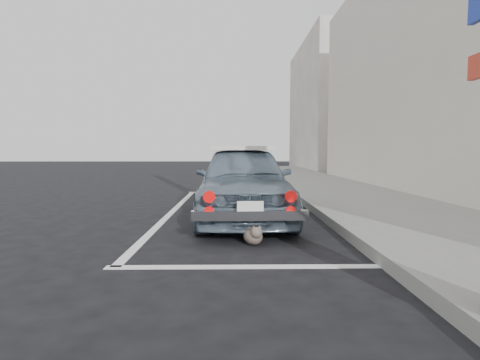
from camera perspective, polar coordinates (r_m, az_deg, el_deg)
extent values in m
plane|color=black|center=(4.41, -5.03, -11.16)|extent=(80.00, 80.00, 0.00)
cube|color=slate|center=(6.96, 23.77, -5.12)|extent=(2.80, 40.00, 0.15)
cube|color=black|center=(9.31, 27.10, 5.27)|extent=(0.10, 16.00, 2.40)
cube|color=white|center=(10.93, 24.57, 22.24)|extent=(0.10, 2.00, 1.60)
cube|color=#1632B5|center=(13.06, 19.79, 19.33)|extent=(0.10, 2.00, 1.60)
cube|color=red|center=(15.27, 16.48, 17.17)|extent=(0.10, 2.00, 1.60)
cube|color=#B4ACA3|center=(25.13, 13.32, 10.73)|extent=(3.50, 10.00, 8.00)
cube|color=silver|center=(3.92, 1.92, -13.08)|extent=(3.00, 0.12, 0.01)
cube|color=silver|center=(10.80, 0.15, -1.85)|extent=(3.00, 0.12, 0.01)
cube|color=silver|center=(7.43, -10.28, -4.78)|extent=(0.12, 7.00, 0.01)
imported|color=slate|center=(6.52, 0.41, -0.24)|extent=(1.65, 3.88, 1.31)
cube|color=silver|center=(6.89, 0.26, 4.87)|extent=(1.12, 1.49, 0.07)
cube|color=silver|center=(4.71, 1.53, -5.40)|extent=(1.47, 0.16, 0.12)
cube|color=white|center=(4.65, 1.58, -4.28)|extent=(0.33, 0.03, 0.17)
cylinder|color=red|center=(4.64, -4.73, -2.57)|extent=(0.15, 0.04, 0.15)
cylinder|color=red|center=(4.71, 7.77, -2.49)|extent=(0.15, 0.04, 0.15)
cylinder|color=red|center=(4.66, -4.72, -4.77)|extent=(0.12, 0.04, 0.12)
cylinder|color=red|center=(4.73, 7.75, -4.66)|extent=(0.12, 0.04, 0.12)
ellipsoid|color=#7B6B5D|center=(4.79, 1.98, -8.42)|extent=(0.31, 0.40, 0.22)
sphere|color=#7B6B5D|center=(4.62, 2.54, -7.94)|extent=(0.14, 0.14, 0.14)
cone|color=#7B6B5D|center=(4.60, 2.09, -7.12)|extent=(0.05, 0.05, 0.05)
cone|color=#7B6B5D|center=(4.62, 3.00, -7.07)|extent=(0.05, 0.05, 0.05)
cylinder|color=#7B6B5D|center=(4.99, 1.98, -8.78)|extent=(0.17, 0.21, 0.03)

